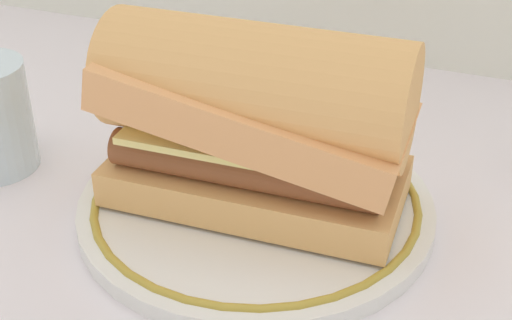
# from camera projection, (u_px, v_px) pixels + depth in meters

# --- Properties ---
(ground_plane) EXTENTS (1.50, 1.50, 0.00)m
(ground_plane) POSITION_uv_depth(u_px,v_px,m) (225.00, 217.00, 0.53)
(ground_plane) COLOR silver
(plate) EXTENTS (0.26, 0.26, 0.01)m
(plate) POSITION_uv_depth(u_px,v_px,m) (256.00, 204.00, 0.53)
(plate) COLOR white
(plate) RESTS_ON ground_plane
(sausage_sandwich) EXTENTS (0.21, 0.11, 0.13)m
(sausage_sandwich) POSITION_uv_depth(u_px,v_px,m) (256.00, 116.00, 0.50)
(sausage_sandwich) COLOR #E3A862
(sausage_sandwich) RESTS_ON plate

